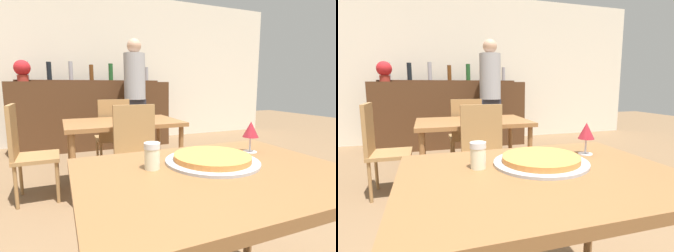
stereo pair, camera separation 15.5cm
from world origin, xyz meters
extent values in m
cube|color=silver|center=(0.00, 4.35, 1.40)|extent=(8.00, 0.05, 2.80)
cube|color=brown|center=(0.00, 0.00, 0.74)|extent=(1.09, 0.82, 0.04)
cylinder|color=brown|center=(-0.49, 0.35, 0.36)|extent=(0.05, 0.05, 0.72)
cylinder|color=brown|center=(0.49, 0.35, 0.36)|extent=(0.05, 0.05, 0.72)
cube|color=brown|center=(0.05, 1.85, 0.70)|extent=(1.18, 0.78, 0.04)
cylinder|color=brown|center=(-0.48, 1.52, 0.34)|extent=(0.05, 0.05, 0.68)
cylinder|color=brown|center=(0.58, 1.52, 0.34)|extent=(0.05, 0.05, 0.68)
cylinder|color=brown|center=(-0.48, 2.18, 0.34)|extent=(0.05, 0.05, 0.68)
cylinder|color=brown|center=(0.58, 2.18, 0.34)|extent=(0.05, 0.05, 0.68)
cube|color=#4C2D19|center=(0.00, 3.84, 0.57)|extent=(2.60, 0.56, 1.15)
cube|color=#4C2D19|center=(0.00, 3.98, 1.16)|extent=(2.39, 0.24, 0.03)
cylinder|color=#9999A3|center=(-1.02, 3.98, 1.32)|extent=(0.08, 0.08, 0.29)
cylinder|color=black|center=(-0.68, 3.98, 1.33)|extent=(0.08, 0.08, 0.29)
cylinder|color=#9999A3|center=(-0.34, 3.98, 1.34)|extent=(0.07, 0.07, 0.31)
cylinder|color=#5B3314|center=(0.00, 3.98, 1.31)|extent=(0.07, 0.07, 0.27)
cylinder|color=#1E5123|center=(0.34, 3.98, 1.33)|extent=(0.08, 0.08, 0.30)
cylinder|color=black|center=(0.68, 3.98, 1.32)|extent=(0.07, 0.07, 0.29)
cylinder|color=#9999A3|center=(1.02, 3.98, 1.30)|extent=(0.06, 0.06, 0.25)
cube|color=olive|center=(0.05, 1.21, 0.41)|extent=(0.40, 0.40, 0.04)
cube|color=olive|center=(0.05, 1.40, 0.68)|extent=(0.38, 0.04, 0.49)
cylinder|color=olive|center=(-0.12, 1.04, 0.20)|extent=(0.03, 0.03, 0.40)
cylinder|color=olive|center=(0.22, 1.04, 0.20)|extent=(0.03, 0.03, 0.40)
cylinder|color=olive|center=(-0.12, 1.38, 0.20)|extent=(0.03, 0.03, 0.40)
cylinder|color=olive|center=(0.22, 1.38, 0.20)|extent=(0.03, 0.03, 0.40)
cube|color=olive|center=(0.05, 2.49, 0.41)|extent=(0.40, 0.40, 0.04)
cube|color=olive|center=(0.05, 2.31, 0.68)|extent=(0.38, 0.04, 0.49)
cylinder|color=olive|center=(0.22, 2.66, 0.20)|extent=(0.03, 0.03, 0.40)
cylinder|color=olive|center=(-0.12, 2.66, 0.20)|extent=(0.03, 0.03, 0.40)
cylinder|color=olive|center=(0.22, 2.32, 0.20)|extent=(0.03, 0.03, 0.40)
cylinder|color=olive|center=(-0.12, 2.32, 0.20)|extent=(0.03, 0.03, 0.40)
cube|color=olive|center=(-0.79, 1.85, 0.41)|extent=(0.40, 0.40, 0.04)
cube|color=olive|center=(-0.97, 1.85, 0.68)|extent=(0.04, 0.38, 0.49)
cylinder|color=olive|center=(-0.62, 1.68, 0.20)|extent=(0.03, 0.03, 0.40)
cylinder|color=olive|center=(-0.62, 2.02, 0.20)|extent=(0.03, 0.03, 0.40)
cylinder|color=olive|center=(-0.96, 1.68, 0.20)|extent=(0.03, 0.03, 0.40)
cylinder|color=olive|center=(-0.96, 2.02, 0.20)|extent=(0.03, 0.03, 0.40)
cylinder|color=#A3A3A8|center=(0.04, 0.10, 0.76)|extent=(0.41, 0.41, 0.01)
cylinder|color=#CC7A38|center=(0.04, 0.10, 0.78)|extent=(0.34, 0.34, 0.02)
cylinder|color=beige|center=(-0.23, 0.12, 0.80)|extent=(0.06, 0.06, 0.09)
cylinder|color=silver|center=(-0.23, 0.12, 0.86)|extent=(0.07, 0.07, 0.02)
cube|color=#2D2D38|center=(0.58, 3.26, 0.43)|extent=(0.32, 0.18, 0.87)
cylinder|color=#9E9EA3|center=(0.58, 3.26, 1.23)|extent=(0.34, 0.34, 0.72)
sphere|color=tan|center=(0.58, 3.26, 1.70)|extent=(0.22, 0.22, 0.22)
cylinder|color=silver|center=(0.32, 0.18, 0.76)|extent=(0.07, 0.07, 0.00)
cylinder|color=silver|center=(0.32, 0.18, 0.80)|extent=(0.01, 0.01, 0.07)
cone|color=maroon|center=(0.32, 0.18, 0.88)|extent=(0.08, 0.08, 0.08)
cylinder|color=maroon|center=(-1.05, 3.79, 1.20)|extent=(0.16, 0.16, 0.10)
sphere|color=red|center=(-1.05, 3.79, 1.36)|extent=(0.24, 0.24, 0.24)
camera|label=1|loc=(-0.57, -0.86, 1.10)|focal=28.00mm
camera|label=2|loc=(-0.42, -0.91, 1.10)|focal=28.00mm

